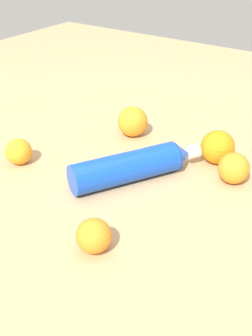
% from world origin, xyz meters
% --- Properties ---
extents(ground_plane, '(2.40, 2.40, 0.00)m').
position_xyz_m(ground_plane, '(0.00, 0.00, 0.00)').
color(ground_plane, tan).
extents(water_bottle, '(0.20, 0.30, 0.07)m').
position_xyz_m(water_bottle, '(-0.01, -0.04, 0.03)').
color(water_bottle, blue).
rests_on(water_bottle, ground_plane).
extents(orange_0, '(0.06, 0.06, 0.06)m').
position_xyz_m(orange_0, '(0.26, 0.06, 0.03)').
color(orange_0, orange).
rests_on(orange_0, ground_plane).
extents(orange_1, '(0.08, 0.08, 0.08)m').
position_xyz_m(orange_1, '(0.12, -0.22, 0.04)').
color(orange_1, orange).
rests_on(orange_1, ground_plane).
extents(orange_2, '(0.06, 0.06, 0.06)m').
position_xyz_m(orange_2, '(-0.09, 0.21, 0.03)').
color(orange_2, orange).
rests_on(orange_2, ground_plane).
extents(orange_3, '(0.07, 0.07, 0.07)m').
position_xyz_m(orange_3, '(-0.20, -0.15, 0.04)').
color(orange_3, orange).
rests_on(orange_3, ground_plane).
extents(orange_4, '(0.08, 0.08, 0.08)m').
position_xyz_m(orange_4, '(-0.13, -0.21, 0.04)').
color(orange_4, orange).
rests_on(orange_4, ground_plane).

